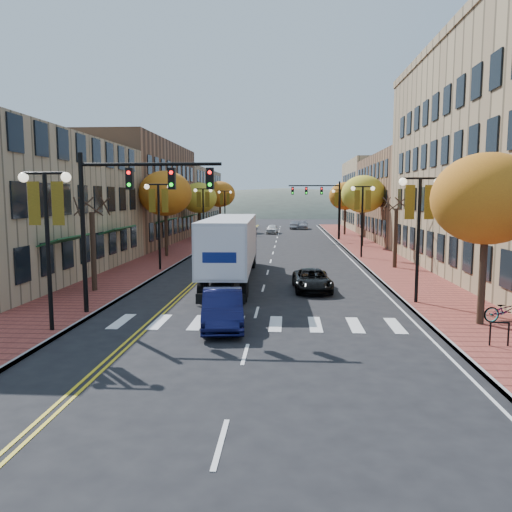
% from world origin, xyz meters
% --- Properties ---
extents(ground, '(200.00, 200.00, 0.00)m').
position_xyz_m(ground, '(0.00, 0.00, 0.00)').
color(ground, black).
rests_on(ground, ground).
extents(sidewalk_left, '(4.00, 85.00, 0.15)m').
position_xyz_m(sidewalk_left, '(-9.00, 32.50, 0.07)').
color(sidewalk_left, brown).
rests_on(sidewalk_left, ground).
extents(sidewalk_right, '(4.00, 85.00, 0.15)m').
position_xyz_m(sidewalk_right, '(9.00, 32.50, 0.07)').
color(sidewalk_right, brown).
rests_on(sidewalk_right, ground).
extents(building_left_near, '(12.00, 22.00, 9.00)m').
position_xyz_m(building_left_near, '(-17.00, 13.00, 4.50)').
color(building_left_near, '#9E8966').
rests_on(building_left_near, ground).
extents(building_left_mid, '(12.00, 24.00, 11.00)m').
position_xyz_m(building_left_mid, '(-17.00, 36.00, 5.50)').
color(building_left_mid, brown).
rests_on(building_left_mid, ground).
extents(building_left_far, '(12.00, 26.00, 9.50)m').
position_xyz_m(building_left_far, '(-17.00, 61.00, 4.75)').
color(building_left_far, '#9E8966').
rests_on(building_left_far, ground).
extents(building_right_mid, '(15.00, 24.00, 10.00)m').
position_xyz_m(building_right_mid, '(18.50, 42.00, 5.00)').
color(building_right_mid, brown).
rests_on(building_right_mid, ground).
extents(building_right_far, '(15.00, 20.00, 11.00)m').
position_xyz_m(building_right_far, '(18.50, 64.00, 5.50)').
color(building_right_far, '#9E8966').
rests_on(building_right_far, ground).
extents(tree_left_a, '(0.28, 0.28, 4.20)m').
position_xyz_m(tree_left_a, '(-9.00, 8.00, 2.25)').
color(tree_left_a, '#382619').
rests_on(tree_left_a, sidewalk_left).
extents(tree_left_b, '(4.48, 4.48, 7.21)m').
position_xyz_m(tree_left_b, '(-9.00, 24.00, 5.45)').
color(tree_left_b, '#382619').
rests_on(tree_left_b, sidewalk_left).
extents(tree_left_c, '(4.16, 4.16, 6.69)m').
position_xyz_m(tree_left_c, '(-9.00, 40.00, 5.05)').
color(tree_left_c, '#382619').
rests_on(tree_left_c, sidewalk_left).
extents(tree_left_d, '(4.61, 4.61, 7.42)m').
position_xyz_m(tree_left_d, '(-9.00, 58.00, 5.60)').
color(tree_left_d, '#382619').
rests_on(tree_left_d, sidewalk_left).
extents(tree_right_a, '(4.16, 4.16, 6.69)m').
position_xyz_m(tree_right_a, '(9.00, 2.00, 5.05)').
color(tree_right_a, '#382619').
rests_on(tree_right_a, sidewalk_right).
extents(tree_right_b, '(0.28, 0.28, 4.20)m').
position_xyz_m(tree_right_b, '(9.00, 18.00, 2.25)').
color(tree_right_b, '#382619').
rests_on(tree_right_b, sidewalk_right).
extents(tree_right_c, '(4.48, 4.48, 7.21)m').
position_xyz_m(tree_right_c, '(9.00, 34.00, 5.45)').
color(tree_right_c, '#382619').
rests_on(tree_right_c, sidewalk_right).
extents(tree_right_d, '(4.35, 4.35, 7.00)m').
position_xyz_m(tree_right_d, '(9.00, 50.00, 5.29)').
color(tree_right_d, '#382619').
rests_on(tree_right_d, sidewalk_right).
extents(lamp_left_a, '(1.96, 0.36, 6.05)m').
position_xyz_m(lamp_left_a, '(-7.50, 0.00, 4.29)').
color(lamp_left_a, black).
rests_on(lamp_left_a, ground).
extents(lamp_left_b, '(1.96, 0.36, 6.05)m').
position_xyz_m(lamp_left_b, '(-7.50, 16.00, 4.29)').
color(lamp_left_b, black).
rests_on(lamp_left_b, ground).
extents(lamp_left_c, '(1.96, 0.36, 6.05)m').
position_xyz_m(lamp_left_c, '(-7.50, 34.00, 4.29)').
color(lamp_left_c, black).
rests_on(lamp_left_c, ground).
extents(lamp_left_d, '(1.96, 0.36, 6.05)m').
position_xyz_m(lamp_left_d, '(-7.50, 52.00, 4.29)').
color(lamp_left_d, black).
rests_on(lamp_left_d, ground).
extents(lamp_right_a, '(1.96, 0.36, 6.05)m').
position_xyz_m(lamp_right_a, '(7.50, 6.00, 4.29)').
color(lamp_right_a, black).
rests_on(lamp_right_a, ground).
extents(lamp_right_b, '(1.96, 0.36, 6.05)m').
position_xyz_m(lamp_right_b, '(7.50, 24.00, 4.29)').
color(lamp_right_b, black).
rests_on(lamp_right_b, ground).
extents(lamp_right_c, '(1.96, 0.36, 6.05)m').
position_xyz_m(lamp_right_c, '(7.50, 42.00, 4.29)').
color(lamp_right_c, black).
rests_on(lamp_right_c, ground).
extents(traffic_mast_near, '(6.10, 0.35, 7.00)m').
position_xyz_m(traffic_mast_near, '(-5.48, 3.00, 4.92)').
color(traffic_mast_near, black).
rests_on(traffic_mast_near, ground).
extents(traffic_mast_far, '(6.10, 0.34, 7.00)m').
position_xyz_m(traffic_mast_far, '(5.48, 42.00, 4.92)').
color(traffic_mast_far, black).
rests_on(traffic_mast_far, ground).
extents(semi_truck, '(3.03, 15.83, 3.94)m').
position_xyz_m(semi_truck, '(-2.03, 12.53, 2.30)').
color(semi_truck, black).
rests_on(semi_truck, ground).
extents(navy_sedan, '(2.13, 4.65, 1.48)m').
position_xyz_m(navy_sedan, '(-1.19, 1.38, 0.74)').
color(navy_sedan, '#0D0F35').
rests_on(navy_sedan, ground).
extents(black_suv, '(2.20, 4.41, 1.20)m').
position_xyz_m(black_suv, '(2.72, 9.37, 0.60)').
color(black_suv, black).
rests_on(black_suv, ground).
extents(car_far_white, '(1.87, 3.96, 1.31)m').
position_xyz_m(car_far_white, '(-0.88, 52.88, 0.66)').
color(car_far_white, white).
rests_on(car_far_white, ground).
extents(car_far_silver, '(2.14, 4.80, 1.37)m').
position_xyz_m(car_far_silver, '(3.61, 63.35, 0.68)').
color(car_far_silver, '#95959B').
rests_on(car_far_silver, ground).
extents(car_far_oncoming, '(1.91, 4.13, 1.31)m').
position_xyz_m(car_far_oncoming, '(2.52, 63.47, 0.66)').
color(car_far_oncoming, '#9B9CA2').
rests_on(car_far_oncoming, ground).
extents(bicycle, '(1.93, 0.91, 0.98)m').
position_xyz_m(bicycle, '(10.12, 2.33, 0.64)').
color(bicycle, gray).
rests_on(bicycle, sidewalk_right).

